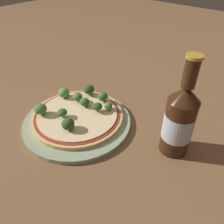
% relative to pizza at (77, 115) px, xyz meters
% --- Properties ---
extents(ground_plane, '(3.00, 3.00, 0.00)m').
position_rel_pizza_xyz_m(ground_plane, '(0.00, 0.02, -0.02)').
color(ground_plane, brown).
extents(plate, '(0.28, 0.28, 0.01)m').
position_rel_pizza_xyz_m(plate, '(0.01, -0.01, -0.01)').
color(plate, '#93A384').
rests_on(plate, ground_plane).
extents(pizza, '(0.24, 0.24, 0.01)m').
position_rel_pizza_xyz_m(pizza, '(0.00, 0.00, 0.00)').
color(pizza, tan).
rests_on(pizza, plate).
extents(broccoli_floret_0, '(0.03, 0.03, 0.03)m').
position_rel_pizza_xyz_m(broccoli_floret_0, '(-0.06, -0.06, 0.02)').
color(broccoli_floret_0, '#6B8E51').
rests_on(broccoli_floret_0, pizza).
extents(broccoli_floret_1, '(0.03, 0.03, 0.03)m').
position_rel_pizza_xyz_m(broccoli_floret_1, '(-0.04, 0.04, 0.02)').
color(broccoli_floret_1, '#6B8E51').
rests_on(broccoli_floret_1, pizza).
extents(broccoli_floret_2, '(0.03, 0.03, 0.03)m').
position_rel_pizza_xyz_m(broccoli_floret_2, '(-0.04, 0.08, 0.03)').
color(broccoli_floret_2, '#6B8E51').
rests_on(broccoli_floret_2, pizza).
extents(broccoli_floret_3, '(0.02, 0.02, 0.02)m').
position_rel_pizza_xyz_m(broccoli_floret_3, '(0.05, 0.07, 0.02)').
color(broccoli_floret_3, '#6B8E51').
rests_on(broccoli_floret_3, pizza).
extents(broccoli_floret_4, '(0.03, 0.03, 0.03)m').
position_rel_pizza_xyz_m(broccoli_floret_4, '(-0.08, 0.03, 0.02)').
color(broccoli_floret_4, '#6B8E51').
rests_on(broccoli_floret_4, pizza).
extents(broccoli_floret_5, '(0.03, 0.03, 0.03)m').
position_rel_pizza_xyz_m(broccoli_floret_5, '(-0.01, 0.04, 0.02)').
color(broccoli_floret_5, '#6B8E51').
rests_on(broccoli_floret_5, pizza).
extents(broccoli_floret_6, '(0.03, 0.03, 0.02)m').
position_rel_pizza_xyz_m(broccoli_floret_6, '(-0.01, -0.04, 0.02)').
color(broccoli_floret_6, '#6B8E51').
rests_on(broccoli_floret_6, pizza).
extents(broccoli_floret_7, '(0.03, 0.03, 0.03)m').
position_rel_pizza_xyz_m(broccoli_floret_7, '(0.04, -0.06, 0.02)').
color(broccoli_floret_7, '#6B8E51').
rests_on(broccoli_floret_7, pizza).
extents(broccoli_floret_8, '(0.03, 0.03, 0.03)m').
position_rel_pizza_xyz_m(broccoli_floret_8, '(0.02, 0.09, 0.02)').
color(broccoli_floret_8, '#6B8E51').
rests_on(broccoli_floret_8, pizza).
extents(broccoli_floret_9, '(0.03, 0.03, 0.03)m').
position_rel_pizza_xyz_m(broccoli_floret_9, '(0.04, 0.04, 0.02)').
color(broccoli_floret_9, '#6B8E51').
rests_on(broccoli_floret_9, pizza).
extents(beer_bottle, '(0.07, 0.07, 0.23)m').
position_rel_pizza_xyz_m(beer_bottle, '(0.25, 0.08, 0.07)').
color(beer_bottle, '#381E0F').
rests_on(beer_bottle, ground_plane).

